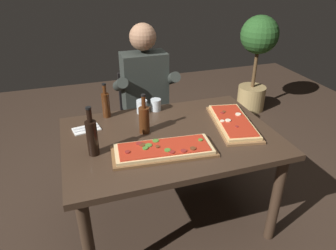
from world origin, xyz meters
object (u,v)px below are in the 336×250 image
at_px(dining_table, 170,147).
at_px(tumbler_near_camera, 142,107).
at_px(pizza_rectangular_left, 233,122).
at_px(oil_bottle_amber, 106,104).
at_px(seated_diner, 146,94).
at_px(tumbler_far_side, 156,105).
at_px(vinegar_bottle_green, 144,119).
at_px(pizza_rectangular_front, 164,150).
at_px(potted_plant_corner, 257,55).
at_px(wine_bottle_dark, 92,136).
at_px(diner_chair, 144,114).

distance_m(dining_table, tumbler_near_camera, 0.42).
relative_size(dining_table, pizza_rectangular_left, 2.32).
relative_size(oil_bottle_amber, seated_diner, 0.20).
xyz_separation_m(tumbler_far_side, seated_diner, (0.01, 0.34, -0.04)).
distance_m(tumbler_near_camera, tumbler_far_side, 0.11).
bearing_deg(pizza_rectangular_left, dining_table, 179.92).
xyz_separation_m(vinegar_bottle_green, tumbler_far_side, (0.17, 0.31, -0.05)).
distance_m(tumbler_near_camera, seated_diner, 0.37).
distance_m(dining_table, vinegar_bottle_green, 0.26).
bearing_deg(pizza_rectangular_front, potted_plant_corner, 44.94).
relative_size(oil_bottle_amber, vinegar_bottle_green, 0.95).
distance_m(wine_bottle_dark, tumbler_near_camera, 0.62).
relative_size(oil_bottle_amber, tumbler_near_camera, 2.58).
bearing_deg(pizza_rectangular_front, dining_table, 61.09).
bearing_deg(dining_table, potted_plant_corner, 43.41).
relative_size(dining_table, diner_chair, 1.61).
distance_m(tumbler_far_side, potted_plant_corner, 1.99).
bearing_deg(vinegar_bottle_green, pizza_rectangular_front, -80.32).
xyz_separation_m(tumbler_near_camera, tumbler_far_side, (0.11, 0.01, 0.00)).
distance_m(tumbler_near_camera, diner_chair, 0.57).
height_order(tumbler_near_camera, diner_chair, diner_chair).
bearing_deg(potted_plant_corner, vinegar_bottle_green, -140.85).
bearing_deg(pizza_rectangular_left, seated_diner, 121.06).
xyz_separation_m(pizza_rectangular_left, seated_diner, (-0.44, 0.74, -0.02)).
bearing_deg(potted_plant_corner, pizza_rectangular_front, -135.06).
bearing_deg(pizza_rectangular_front, diner_chair, 82.99).
height_order(tumbler_near_camera, seated_diner, seated_diner).
bearing_deg(oil_bottle_amber, diner_chair, 49.49).
relative_size(wine_bottle_dark, potted_plant_corner, 0.26).
height_order(diner_chair, seated_diner, seated_diner).
xyz_separation_m(dining_table, tumbler_near_camera, (-0.10, 0.39, 0.14)).
relative_size(dining_table, oil_bottle_amber, 5.36).
distance_m(dining_table, potted_plant_corner, 2.26).
distance_m(oil_bottle_amber, vinegar_bottle_green, 0.38).
distance_m(tumbler_near_camera, potted_plant_corner, 2.09).
xyz_separation_m(pizza_rectangular_left, oil_bottle_amber, (-0.83, 0.41, 0.08)).
bearing_deg(wine_bottle_dark, pizza_rectangular_left, 4.26).
height_order(dining_table, wine_bottle_dark, wine_bottle_dark).
height_order(pizza_rectangular_left, tumbler_near_camera, tumbler_near_camera).
bearing_deg(seated_diner, pizza_rectangular_left, -58.94).
xyz_separation_m(wine_bottle_dark, seated_diner, (0.53, 0.81, -0.12)).
bearing_deg(oil_bottle_amber, tumbler_far_side, -0.91).
xyz_separation_m(tumbler_near_camera, diner_chair, (0.12, 0.47, -0.30)).
height_order(dining_table, pizza_rectangular_left, pizza_rectangular_left).
height_order(dining_table, pizza_rectangular_front, pizza_rectangular_front).
height_order(seated_diner, potted_plant_corner, seated_diner).
height_order(wine_bottle_dark, tumbler_far_side, wine_bottle_dark).
bearing_deg(tumbler_near_camera, seated_diner, 70.73).
xyz_separation_m(vinegar_bottle_green, seated_diner, (0.18, 0.64, -0.10)).
distance_m(pizza_rectangular_front, tumbler_near_camera, 0.58).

